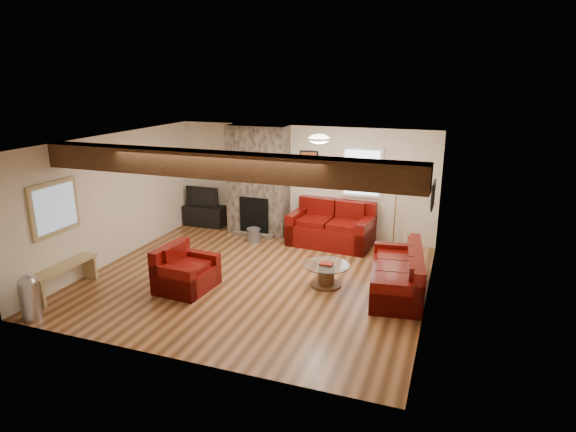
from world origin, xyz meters
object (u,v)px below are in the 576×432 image
Objects in this scene: sofa_three at (396,271)px; coffee_table at (326,275)px; television at (204,196)px; floor_lamp at (397,184)px; tv_cabinet at (205,216)px; loveseat at (331,224)px; armchair_red at (186,268)px.

sofa_three reaches higher than coffee_table.
floor_lamp is at bearing 0.25° from television.
tv_cabinet reaches higher than coffee_table.
coffee_table is 2.82m from floor_lamp.
television is (-3.74, 2.40, 0.55)m from coffee_table.
loveseat reaches higher than tv_cabinet.
loveseat is 3.29m from tv_cabinet.
floor_lamp reaches higher than loveseat.
armchair_red is 4.66m from floor_lamp.
loveseat reaches higher than coffee_table.
coffee_table is 4.45m from tv_cabinet.
sofa_three is 2.29× the size of television.
loveseat is at bearing 102.73° from coffee_table.
television is at bearing 179.33° from loveseat.
coffee_table is 4.48m from television.
floor_lamp reaches higher than television.
tv_cabinet is (-3.74, 2.40, 0.05)m from coffee_table.
armchair_red is 3.69m from television.
loveseat is 1.87× the size of armchair_red.
television is at bearing -121.98° from sofa_three.
armchair_red is 3.67m from tv_cabinet.
tv_cabinet is (-4.93, 2.23, -0.12)m from sofa_three.
television reaches higher than coffee_table.
sofa_three is 2.07× the size of armchair_red.
tv_cabinet is at bearing 147.35° from coffee_table.
sofa_three is 1.20× the size of floor_lamp.
armchair_red is 1.11× the size of television.
floor_lamp is (1.31, 0.32, 0.93)m from loveseat.
loveseat is at bearing -146.93° from sofa_three.
sofa_three is 2.39× the size of coffee_table.
coffee_table is at bearing -62.98° from armchair_red.
television reaches higher than sofa_three.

